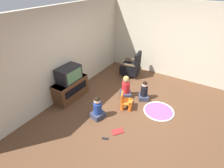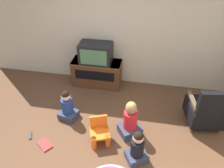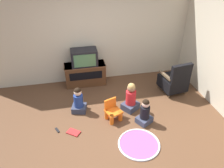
{
  "view_description": "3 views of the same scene",
  "coord_description": "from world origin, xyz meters",
  "px_view_note": "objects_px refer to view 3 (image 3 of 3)",
  "views": [
    {
      "loc": [
        -3.3,
        -1.3,
        3.1
      ],
      "look_at": [
        0.11,
        0.83,
        0.61
      ],
      "focal_mm": 28.0,
      "sensor_mm": 36.0,
      "label": 1
    },
    {
      "loc": [
        0.74,
        -1.98,
        2.96
      ],
      "look_at": [
        0.22,
        0.83,
        0.88
      ],
      "focal_mm": 35.0,
      "sensor_mm": 36.0,
      "label": 2
    },
    {
      "loc": [
        -0.68,
        -3.22,
        3.24
      ],
      "look_at": [
        0.14,
        0.68,
        0.71
      ],
      "focal_mm": 35.0,
      "sensor_mm": 36.0,
      "label": 3
    }
  ],
  "objects_px": {
    "black_armchair": "(174,81)",
    "child_watching_right": "(131,98)",
    "yellow_kid_chair": "(113,112)",
    "remote_control": "(57,130)",
    "child_watching_center": "(79,101)",
    "book": "(74,132)",
    "tv_cabinet": "(85,74)",
    "child_watching_left": "(145,113)",
    "television": "(84,57)"
  },
  "relations": [
    {
      "from": "black_armchair",
      "to": "child_watching_right",
      "type": "xyz_separation_m",
      "value": [
        -1.27,
        -0.45,
        -0.04
      ]
    },
    {
      "from": "black_armchair",
      "to": "yellow_kid_chair",
      "type": "relative_size",
      "value": 1.91
    },
    {
      "from": "yellow_kid_chair",
      "to": "remote_control",
      "type": "height_order",
      "value": "yellow_kid_chair"
    },
    {
      "from": "child_watching_center",
      "to": "remote_control",
      "type": "bearing_deg",
      "value": -118.68
    },
    {
      "from": "book",
      "to": "tv_cabinet",
      "type": "bearing_deg",
      "value": -66.71
    },
    {
      "from": "child_watching_left",
      "to": "child_watching_center",
      "type": "height_order",
      "value": "child_watching_center"
    },
    {
      "from": "book",
      "to": "child_watching_right",
      "type": "bearing_deg",
      "value": -121.83
    },
    {
      "from": "yellow_kid_chair",
      "to": "remote_control",
      "type": "relative_size",
      "value": 3.03
    },
    {
      "from": "child_watching_center",
      "to": "remote_control",
      "type": "xyz_separation_m",
      "value": [
        -0.5,
        -0.56,
        -0.26
      ]
    },
    {
      "from": "child_watching_right",
      "to": "book",
      "type": "relative_size",
      "value": 2.28
    },
    {
      "from": "tv_cabinet",
      "to": "remote_control",
      "type": "relative_size",
      "value": 7.02
    },
    {
      "from": "tv_cabinet",
      "to": "television",
      "type": "bearing_deg",
      "value": -90.0
    },
    {
      "from": "tv_cabinet",
      "to": "remote_control",
      "type": "distance_m",
      "value": 1.91
    },
    {
      "from": "child_watching_center",
      "to": "black_armchair",
      "type": "bearing_deg",
      "value": 20.06
    },
    {
      "from": "child_watching_left",
      "to": "child_watching_right",
      "type": "bearing_deg",
      "value": 77.57
    },
    {
      "from": "book",
      "to": "remote_control",
      "type": "bearing_deg",
      "value": 14.53
    },
    {
      "from": "yellow_kid_chair",
      "to": "child_watching_right",
      "type": "xyz_separation_m",
      "value": [
        0.47,
        0.26,
        0.12
      ]
    },
    {
      "from": "black_armchair",
      "to": "child_watching_left",
      "type": "height_order",
      "value": "black_armchair"
    },
    {
      "from": "child_watching_right",
      "to": "remote_control",
      "type": "bearing_deg",
      "value": 158.77
    },
    {
      "from": "black_armchair",
      "to": "child_watching_center",
      "type": "distance_m",
      "value": 2.47
    },
    {
      "from": "child_watching_right",
      "to": "book",
      "type": "bearing_deg",
      "value": 166.9
    },
    {
      "from": "yellow_kid_chair",
      "to": "tv_cabinet",
      "type": "bearing_deg",
      "value": 84.61
    },
    {
      "from": "child_watching_left",
      "to": "book",
      "type": "xyz_separation_m",
      "value": [
        -1.52,
        -0.01,
        -0.25
      ]
    },
    {
      "from": "child_watching_right",
      "to": "remote_control",
      "type": "distance_m",
      "value": 1.75
    },
    {
      "from": "television",
      "to": "black_armchair",
      "type": "xyz_separation_m",
      "value": [
        2.18,
        -0.87,
        -0.46
      ]
    },
    {
      "from": "yellow_kid_chair",
      "to": "remote_control",
      "type": "distance_m",
      "value": 1.23
    },
    {
      "from": "tv_cabinet",
      "to": "book",
      "type": "distance_m",
      "value": 1.93
    },
    {
      "from": "child_watching_left",
      "to": "child_watching_right",
      "type": "distance_m",
      "value": 0.54
    },
    {
      "from": "yellow_kid_chair",
      "to": "child_watching_left",
      "type": "xyz_separation_m",
      "value": [
        0.64,
        -0.25,
        0.07
      ]
    },
    {
      "from": "tv_cabinet",
      "to": "child_watching_left",
      "type": "bearing_deg",
      "value": -59.94
    },
    {
      "from": "tv_cabinet",
      "to": "child_watching_center",
      "type": "bearing_deg",
      "value": -103.38
    },
    {
      "from": "child_watching_right",
      "to": "remote_control",
      "type": "relative_size",
      "value": 4.51
    },
    {
      "from": "yellow_kid_chair",
      "to": "child_watching_left",
      "type": "relative_size",
      "value": 0.78
    },
    {
      "from": "black_armchair",
      "to": "book",
      "type": "distance_m",
      "value": 2.82
    },
    {
      "from": "child_watching_left",
      "to": "child_watching_center",
      "type": "xyz_separation_m",
      "value": [
        -1.34,
        0.68,
        0.01
      ]
    },
    {
      "from": "tv_cabinet",
      "to": "book",
      "type": "height_order",
      "value": "tv_cabinet"
    },
    {
      "from": "black_armchair",
      "to": "child_watching_left",
      "type": "xyz_separation_m",
      "value": [
        -1.11,
        -0.97,
        -0.08
      ]
    },
    {
      "from": "child_watching_left",
      "to": "book",
      "type": "height_order",
      "value": "child_watching_left"
    },
    {
      "from": "television",
      "to": "yellow_kid_chair",
      "type": "height_order",
      "value": "television"
    },
    {
      "from": "child_watching_center",
      "to": "book",
      "type": "xyz_separation_m",
      "value": [
        -0.18,
        -0.69,
        -0.26
      ]
    },
    {
      "from": "yellow_kid_chair",
      "to": "television",
      "type": "bearing_deg",
      "value": 84.69
    },
    {
      "from": "black_armchair",
      "to": "child_watching_left",
      "type": "relative_size",
      "value": 1.49
    },
    {
      "from": "remote_control",
      "to": "book",
      "type": "bearing_deg",
      "value": -137.31
    },
    {
      "from": "television",
      "to": "child_watching_left",
      "type": "xyz_separation_m",
      "value": [
        1.07,
        -1.83,
        -0.54
      ]
    },
    {
      "from": "tv_cabinet",
      "to": "black_armchair",
      "type": "xyz_separation_m",
      "value": [
        2.18,
        -0.87,
        0.03
      ]
    },
    {
      "from": "tv_cabinet",
      "to": "child_watching_center",
      "type": "relative_size",
      "value": 1.72
    },
    {
      "from": "book",
      "to": "remote_control",
      "type": "distance_m",
      "value": 0.35
    },
    {
      "from": "child_watching_right",
      "to": "tv_cabinet",
      "type": "bearing_deg",
      "value": 89.93
    },
    {
      "from": "yellow_kid_chair",
      "to": "book",
      "type": "distance_m",
      "value": 0.94
    },
    {
      "from": "yellow_kid_chair",
      "to": "black_armchair",
      "type": "bearing_deg",
      "value": 1.74
    }
  ]
}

